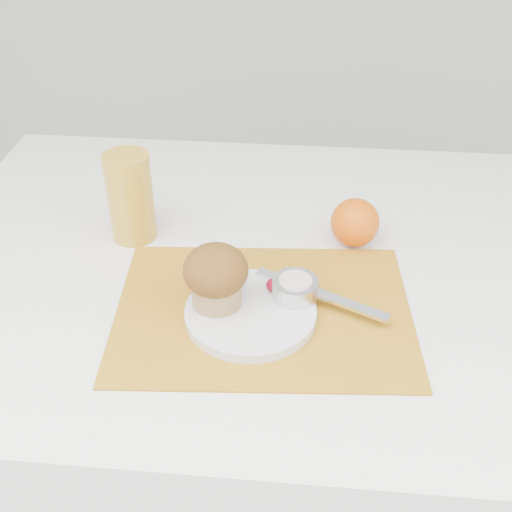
# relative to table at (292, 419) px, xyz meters

# --- Properties ---
(table) EXTENTS (1.20, 0.80, 0.75)m
(table) POSITION_rel_table_xyz_m (0.00, 0.00, 0.00)
(table) COLOR white
(table) RESTS_ON ground
(placemat) EXTENTS (0.43, 0.33, 0.00)m
(placemat) POSITION_rel_table_xyz_m (-0.05, -0.13, 0.38)
(placemat) COLOR #B57919
(placemat) RESTS_ON table
(plate) EXTENTS (0.23, 0.23, 0.01)m
(plate) POSITION_rel_table_xyz_m (-0.06, -0.15, 0.39)
(plate) COLOR silver
(plate) RESTS_ON placemat
(ramekin) EXTENTS (0.08, 0.08, 0.03)m
(ramekin) POSITION_rel_table_xyz_m (-0.00, -0.11, 0.41)
(ramekin) COLOR silver
(ramekin) RESTS_ON plate
(cream) EXTENTS (0.06, 0.06, 0.01)m
(cream) POSITION_rel_table_xyz_m (-0.00, -0.11, 0.42)
(cream) COLOR silver
(cream) RESTS_ON ramekin
(raspberry_near) EXTENTS (0.02, 0.02, 0.02)m
(raspberry_near) POSITION_rel_table_xyz_m (-0.04, -0.10, 0.40)
(raspberry_near) COLOR #5F0213
(raspberry_near) RESTS_ON plate
(raspberry_far) EXTENTS (0.02, 0.02, 0.02)m
(raspberry_far) POSITION_rel_table_xyz_m (-0.02, -0.12, 0.40)
(raspberry_far) COLOR #57020F
(raspberry_far) RESTS_ON plate
(butter_knife) EXTENTS (0.19, 0.10, 0.01)m
(butter_knife) POSITION_rel_table_xyz_m (0.03, -0.11, 0.40)
(butter_knife) COLOR silver
(butter_knife) RESTS_ON plate
(orange) EXTENTS (0.08, 0.08, 0.08)m
(orange) POSITION_rel_table_xyz_m (0.08, 0.05, 0.41)
(orange) COLOR #E85F08
(orange) RESTS_ON table
(juice_glass) EXTENTS (0.08, 0.08, 0.15)m
(juice_glass) POSITION_rel_table_xyz_m (-0.27, 0.04, 0.45)
(juice_glass) COLOR gold
(juice_glass) RESTS_ON table
(muffin) EXTENTS (0.09, 0.09, 0.09)m
(muffin) POSITION_rel_table_xyz_m (-0.11, -0.14, 0.44)
(muffin) COLOR tan
(muffin) RESTS_ON plate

